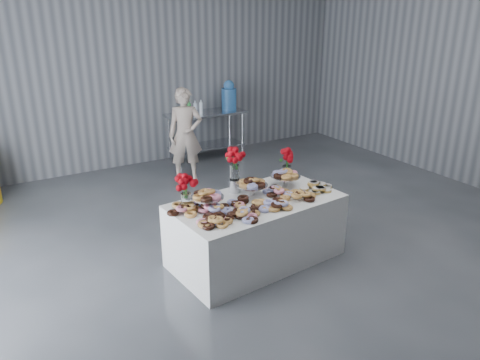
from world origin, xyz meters
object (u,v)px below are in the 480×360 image
at_px(prep_table, 206,127).
at_px(person, 185,135).
at_px(water_jug, 229,96).
at_px(display_table, 256,230).

height_order(prep_table, person, person).
bearing_deg(water_jug, display_table, -115.27).
relative_size(display_table, water_jug, 3.43).
height_order(prep_table, water_jug, water_jug).
distance_m(display_table, person, 2.92).
height_order(display_table, prep_table, prep_table).
bearing_deg(prep_table, water_jug, -0.00).
xyz_separation_m(prep_table, person, (-0.79, -0.82, 0.15)).
distance_m(water_jug, person, 1.58).
bearing_deg(display_table, person, 81.17).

